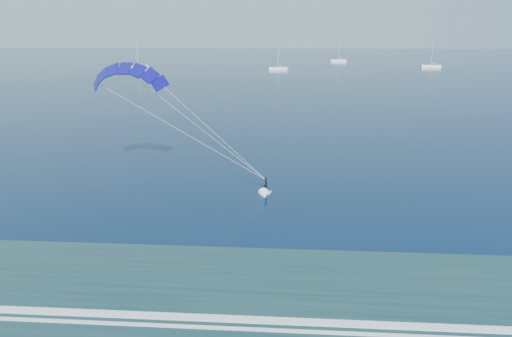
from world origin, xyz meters
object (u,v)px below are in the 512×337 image
object	(u,v)px
sailboat_0	(138,67)
sailboat_2	(338,61)
sailboat_3	(431,66)
kitesurfer_rig	(197,126)
sailboat_1	(278,68)

from	to	relation	value
sailboat_0	sailboat_2	distance (m)	110.13
sailboat_0	sailboat_3	world-z (taller)	sailboat_0
kitesurfer_rig	sailboat_1	size ratio (longest dim) A/B	1.70
sailboat_1	sailboat_2	xyz separation A→B (m)	(32.29, 56.56, 0.00)
sailboat_2	sailboat_3	xyz separation A→B (m)	(39.38, -38.19, 0.00)
kitesurfer_rig	sailboat_0	bearing A→B (deg)	109.81
kitesurfer_rig	sailboat_2	xyz separation A→B (m)	(37.05, 218.89, -6.93)
sailboat_1	sailboat_3	world-z (taller)	sailboat_3
sailboat_2	sailboat_0	bearing A→B (deg)	-152.07
kitesurfer_rig	sailboat_0	size ratio (longest dim) A/B	1.49
sailboat_0	sailboat_3	bearing A→B (deg)	5.59
sailboat_0	sailboat_2	size ratio (longest dim) A/B	1.11
sailboat_3	kitesurfer_rig	bearing A→B (deg)	-112.93
sailboat_1	sailboat_3	bearing A→B (deg)	14.37
kitesurfer_rig	sailboat_0	xyz separation A→B (m)	(-60.26, 167.31, -6.92)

